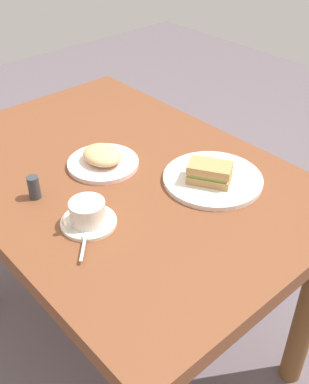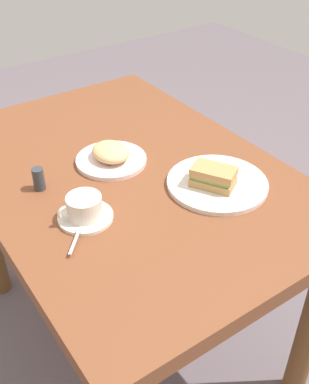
# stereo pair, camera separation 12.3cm
# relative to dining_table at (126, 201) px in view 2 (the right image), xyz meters

# --- Properties ---
(ground_plane) EXTENTS (6.00, 6.00, 0.00)m
(ground_plane) POSITION_rel_dining_table_xyz_m (0.00, 0.00, -0.65)
(ground_plane) COLOR #62575D
(dining_table) EXTENTS (1.19, 0.83, 0.77)m
(dining_table) POSITION_rel_dining_table_xyz_m (0.00, 0.00, 0.00)
(dining_table) COLOR brown
(dining_table) RESTS_ON ground_plane
(sandwich_plate) EXTENTS (0.28, 0.28, 0.01)m
(sandwich_plate) POSITION_rel_dining_table_xyz_m (-0.22, -0.17, 0.13)
(sandwich_plate) COLOR silver
(sandwich_plate) RESTS_ON dining_table
(sandwich_front) EXTENTS (0.14, 0.12, 0.06)m
(sandwich_front) POSITION_rel_dining_table_xyz_m (-0.23, -0.15, 0.16)
(sandwich_front) COLOR tan
(sandwich_front) RESTS_ON sandwich_plate
(coffee_saucer) EXTENTS (0.14, 0.14, 0.01)m
(coffee_saucer) POSITION_rel_dining_table_xyz_m (-0.14, 0.20, 0.13)
(coffee_saucer) COLOR silver
(coffee_saucer) RESTS_ON dining_table
(coffee_cup) EXTENTS (0.09, 0.12, 0.06)m
(coffee_cup) POSITION_rel_dining_table_xyz_m (-0.14, 0.21, 0.16)
(coffee_cup) COLOR silver
(coffee_cup) RESTS_ON coffee_saucer
(spoon) EXTENTS (0.08, 0.07, 0.01)m
(spoon) POSITION_rel_dining_table_xyz_m (-0.20, 0.26, 0.13)
(spoon) COLOR silver
(spoon) RESTS_ON coffee_saucer
(side_plate) EXTENTS (0.21, 0.21, 0.01)m
(side_plate) POSITION_rel_dining_table_xyz_m (0.05, 0.01, 0.13)
(side_plate) COLOR silver
(side_plate) RESTS_ON dining_table
(side_food_pile) EXTENTS (0.13, 0.11, 0.04)m
(side_food_pile) POSITION_rel_dining_table_xyz_m (0.05, 0.01, 0.16)
(side_food_pile) COLOR tan
(side_food_pile) RESTS_ON side_plate
(salt_shaker) EXTENTS (0.03, 0.03, 0.07)m
(salt_shaker) POSITION_rel_dining_table_xyz_m (0.05, 0.25, 0.15)
(salt_shaker) COLOR #33383D
(salt_shaker) RESTS_ON dining_table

